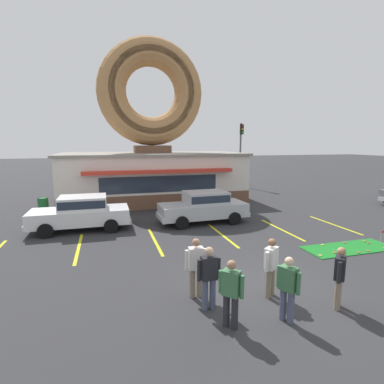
{
  "coord_description": "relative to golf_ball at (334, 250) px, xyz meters",
  "views": [
    {
      "loc": [
        -4.12,
        -6.94,
        4.05
      ],
      "look_at": [
        -0.65,
        5.0,
        2.0
      ],
      "focal_mm": 28.0,
      "sensor_mm": 36.0,
      "label": 1
    }
  ],
  "objects": [
    {
      "name": "mini_donut_near_left",
      "position": [
        1.04,
        0.57,
        -0.0
      ],
      "size": [
        0.13,
        0.13,
        0.04
      ],
      "primitive_type": "torus",
      "color": "#D8667F",
      "rests_on": "putting_mat"
    },
    {
      "name": "trash_bin",
      "position": [
        -11.66,
        9.47,
        0.45
      ],
      "size": [
        0.57,
        0.57,
        0.97
      ],
      "color": "#1E662D",
      "rests_on": "ground"
    },
    {
      "name": "pedestrian_clipboard_woman",
      "position": [
        -5.89,
        -2.46,
        0.83
      ],
      "size": [
        0.6,
        0.24,
        1.6
      ],
      "color": "#474C66",
      "rests_on": "ground"
    },
    {
      "name": "golf_ball",
      "position": [
        0.0,
        0.0,
        0.0
      ],
      "size": [
        0.04,
        0.04,
        0.04
      ],
      "primitive_type": "sphere",
      "color": "white",
      "rests_on": "putting_mat"
    },
    {
      "name": "mini_donut_far_centre",
      "position": [
        -0.88,
        -0.33,
        -0.0
      ],
      "size": [
        0.13,
        0.13,
        0.04
      ],
      "primitive_type": "torus",
      "color": "#E5C666",
      "rests_on": "putting_mat"
    },
    {
      "name": "putting_mat",
      "position": [
        0.77,
        0.07,
        -0.04
      ],
      "size": [
        3.59,
        1.34,
        0.03
      ],
      "primitive_type": "cube",
      "color": "#197523",
      "rests_on": "ground"
    },
    {
      "name": "parking_stripe_right",
      "position": [
        2.68,
        3.06,
        -0.05
      ],
      "size": [
        0.12,
        3.6,
        0.01
      ],
      "primitive_type": "cube",
      "color": "yellow",
      "rests_on": "ground"
    },
    {
      "name": "car_white",
      "position": [
        -9.35,
        5.64,
        0.82
      ],
      "size": [
        4.56,
        1.99,
        1.6
      ],
      "color": "silver",
      "rests_on": "ground"
    },
    {
      "name": "parking_stripe_left",
      "position": [
        -9.32,
        3.06,
        -0.05
      ],
      "size": [
        0.12,
        3.6,
        0.01
      ],
      "primitive_type": "cube",
      "color": "yellow",
      "rests_on": "ground"
    },
    {
      "name": "mini_donut_far_right",
      "position": [
        0.68,
        -0.47,
        -0.0
      ],
      "size": [
        0.13,
        0.13,
        0.04
      ],
      "primitive_type": "torus",
      "color": "#A5724C",
      "rests_on": "putting_mat"
    },
    {
      "name": "pedestrian_hooded_kid",
      "position": [
        -2.8,
        -3.28,
        0.81
      ],
      "size": [
        0.45,
        0.44,
        1.56
      ],
      "color": "#7F7056",
      "rests_on": "ground"
    },
    {
      "name": "mini_donut_near_right",
      "position": [
        1.94,
        0.48,
        -0.0
      ],
      "size": [
        0.13,
        0.13,
        0.04
      ],
      "primitive_type": "torus",
      "color": "#D17F47",
      "rests_on": "putting_mat"
    },
    {
      "name": "mini_donut_mid_left",
      "position": [
        1.91,
        0.24,
        -0.0
      ],
      "size": [
        0.13,
        0.13,
        0.04
      ],
      "primitive_type": "torus",
      "color": "#A5724C",
      "rests_on": "putting_mat"
    },
    {
      "name": "ground_plane",
      "position": [
        -4.06,
        -1.94,
        -0.05
      ],
      "size": [
        160.0,
        160.0,
        0.0
      ],
      "primitive_type": "plane",
      "color": "#2D2D30"
    },
    {
      "name": "traffic_light_pole",
      "position": [
        3.8,
        16.37,
        3.66
      ],
      "size": [
        0.28,
        0.47,
        5.8
      ],
      "color": "#595B60",
      "rests_on": "ground"
    },
    {
      "name": "donut_shop_building",
      "position": [
        -4.99,
        12.0,
        3.69
      ],
      "size": [
        12.3,
        6.75,
        10.96
      ],
      "color": "brown",
      "rests_on": "ground"
    },
    {
      "name": "parking_stripe_mid_right",
      "position": [
        -0.32,
        3.06,
        -0.05
      ],
      "size": [
        0.12,
        3.6,
        0.01
      ],
      "primitive_type": "cube",
      "color": "yellow",
      "rests_on": "ground"
    },
    {
      "name": "pedestrian_crossing_woman",
      "position": [
        -5.67,
        -3.29,
        0.81
      ],
      "size": [
        0.44,
        0.46,
        1.57
      ],
      "color": "#232328",
      "rests_on": "ground"
    },
    {
      "name": "pedestrian_blue_sweater_man",
      "position": [
        -6.01,
        -1.79,
        0.84
      ],
      "size": [
        0.6,
        0.26,
        1.61
      ],
      "color": "#7F7056",
      "rests_on": "ground"
    },
    {
      "name": "parking_stripe_centre",
      "position": [
        -3.32,
        3.06,
        -0.05
      ],
      "size": [
        0.12,
        3.6,
        0.01
      ],
      "primitive_type": "cube",
      "color": "yellow",
      "rests_on": "ground"
    },
    {
      "name": "mini_donut_mid_centre",
      "position": [
        1.16,
        -0.44,
        -0.0
      ],
      "size": [
        0.13,
        0.13,
        0.04
      ],
      "primitive_type": "torus",
      "color": "#D17F47",
      "rests_on": "putting_mat"
    },
    {
      "name": "parking_stripe_mid_left",
      "position": [
        -6.32,
        3.06,
        -0.05
      ],
      "size": [
        0.12,
        3.6,
        0.01
      ],
      "primitive_type": "cube",
      "color": "yellow",
      "rests_on": "ground"
    },
    {
      "name": "pedestrian_leather_jacket_man",
      "position": [
        -4.34,
        -3.43,
        0.8
      ],
      "size": [
        0.38,
        0.55,
        1.55
      ],
      "color": "#474C66",
      "rests_on": "ground"
    },
    {
      "name": "car_silver",
      "position": [
        -3.43,
        5.31,
        0.82
      ],
      "size": [
        4.61,
        2.08,
        1.6
      ],
      "color": "#B2B5BA",
      "rests_on": "ground"
    },
    {
      "name": "putting_flag_pin",
      "position": [
        2.34,
        0.07,
        0.39
      ],
      "size": [
        0.13,
        0.01,
        0.55
      ],
      "color": "silver",
      "rests_on": "putting_mat"
    },
    {
      "name": "mini_donut_far_left",
      "position": [
        -0.03,
        0.59,
        -0.0
      ],
      "size": [
        0.13,
        0.13,
        0.04
      ],
      "primitive_type": "torus",
      "color": "#E5C666",
      "rests_on": "putting_mat"
    },
    {
      "name": "pedestrian_beanie_man",
      "position": [
        -4.11,
        -2.31,
        0.83
      ],
      "size": [
        0.51,
        0.41,
        1.6
      ],
      "color": "#7F7056",
      "rests_on": "ground"
    },
    {
      "name": "mini_donut_extra",
      "position": [
        -0.17,
        -0.24,
        -0.0
      ],
      "size": [
        0.13,
        0.13,
        0.04
      ],
      "primitive_type": "torus",
      "color": "#D17F47",
      "rests_on": "putting_mat"
    }
  ]
}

